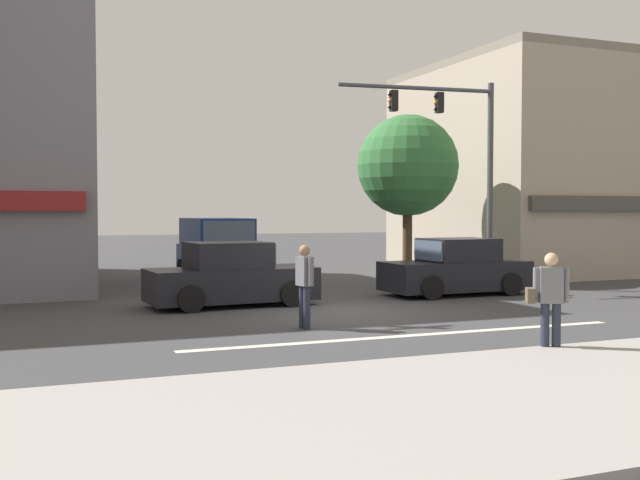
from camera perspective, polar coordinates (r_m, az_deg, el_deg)
The scene contains 11 objects.
ground_plane at distance 17.39m, azimuth 1.54°, elevation -5.52°, with size 120.00×120.00×0.00m, color #3D3D3F.
lane_marking_stripe at distance 14.28m, azimuth 7.18°, elevation -7.21°, with size 9.00×0.24×0.01m, color silver.
sidewalk_curb at distance 10.27m, azimuth 21.12°, elevation -10.62°, with size 40.00×5.00×0.16m, color #9E9993.
building_right_corner at distance 32.21m, azimuth 18.44°, elevation 5.08°, with size 11.81×9.67×8.05m.
street_tree at distance 25.09m, azimuth 6.70°, elevation 5.63°, with size 3.36×3.36×5.55m.
traffic_light_mast at distance 22.88m, azimuth 10.68°, elevation 6.77°, with size 4.87×0.69×6.20m.
sedan_crossing_rightbound at distance 21.30m, azimuth 10.30°, elevation -2.22°, with size 4.13×1.94×1.58m.
sedan_crossing_center at distance 18.60m, azimuth -6.81°, elevation -2.83°, with size 4.20×2.08×1.58m.
van_crossing_leftbound at distance 24.72m, azimuth -7.80°, elevation -0.92°, with size 2.06×4.61×2.11m.
pedestrian_foreground_with_bag at distance 12.59m, azimuth 17.08°, elevation -4.20°, with size 0.64×0.52×1.67m.
pedestrian_mid_crossing at distance 14.85m, azimuth -1.18°, elevation -3.15°, with size 0.27×0.56×1.67m.
Camera 1 is at (-6.86, -15.81, 2.33)m, focal length 42.00 mm.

